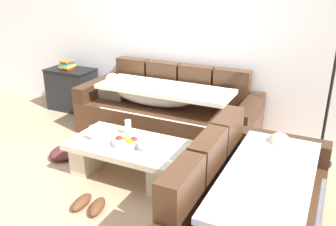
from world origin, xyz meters
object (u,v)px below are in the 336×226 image
object	(u,v)px
couch_near_window	(251,212)
book_stack_on_cabinet	(67,65)
couch_along_wall	(165,111)
crumpled_garment	(66,152)
wine_glass_near_left	(93,131)
floor_lamp	(329,67)
wine_glass_far_back	(128,125)
coffee_table	(128,155)
fruit_bowl	(127,141)
wine_glass_near_right	(145,142)
side_cabinet	(72,89)
open_magazine	(158,147)
pair_of_shoes	(89,204)

from	to	relation	value
couch_near_window	book_stack_on_cabinet	world-z (taller)	couch_near_window
couch_along_wall	crumpled_garment	size ratio (longest dim) A/B	5.74
wine_glass_near_left	floor_lamp	bearing A→B (deg)	30.56
couch_along_wall	floor_lamp	world-z (taller)	floor_lamp
couch_along_wall	wine_glass_near_left	bearing A→B (deg)	-100.59
couch_along_wall	floor_lamp	xyz separation A→B (m)	(1.84, 0.01, 0.78)
wine_glass_near_left	wine_glass_far_back	distance (m)	0.37
couch_along_wall	coffee_table	distance (m)	1.11
fruit_bowl	wine_glass_near_right	distance (m)	0.27
wine_glass_near_right	side_cabinet	distance (m)	2.57
crumpled_garment	coffee_table	bearing A→B (deg)	-1.92
couch_near_window	coffee_table	bearing A→B (deg)	69.75
wine_glass_near_left	crumpled_garment	size ratio (longest dim) A/B	0.42
coffee_table	open_magazine	distance (m)	0.37
wine_glass_near_right	pair_of_shoes	world-z (taller)	wine_glass_near_right
wine_glass_near_left	crumpled_garment	world-z (taller)	wine_glass_near_left
floor_lamp	fruit_bowl	bearing A→B (deg)	-145.84
couch_along_wall	wine_glass_near_left	world-z (taller)	couch_along_wall
couch_along_wall	wine_glass_far_back	size ratio (longest dim) A/B	13.82
couch_near_window	crumpled_garment	size ratio (longest dim) A/B	4.61
couch_near_window	crumpled_garment	world-z (taller)	couch_near_window
fruit_bowl	wine_glass_near_left	size ratio (longest dim) A/B	1.69
open_magazine	wine_glass_far_back	bearing A→B (deg)	173.54
couch_along_wall	book_stack_on_cabinet	bearing A→B (deg)	172.83
coffee_table	fruit_bowl	bearing A→B (deg)	-65.93
wine_glass_near_left	crumpled_garment	bearing A→B (deg)	164.99
fruit_bowl	wine_glass_near_left	bearing A→B (deg)	-170.30
couch_along_wall	crumpled_garment	xyz separation A→B (m)	(-0.77, -1.07, -0.27)
floor_lamp	couch_along_wall	bearing A→B (deg)	-179.77
couch_near_window	coffee_table	size ratio (longest dim) A/B	1.54
side_cabinet	couch_near_window	bearing A→B (deg)	-29.66
fruit_bowl	open_magazine	xyz separation A→B (m)	(0.31, 0.09, -0.04)
fruit_bowl	floor_lamp	bearing A→B (deg)	34.16
coffee_table	side_cabinet	size ratio (longest dim) A/B	1.67
side_cabinet	wine_glass_far_back	bearing A→B (deg)	-33.59
fruit_bowl	wine_glass_near_right	xyz separation A→B (m)	(0.25, -0.07, 0.07)
couch_near_window	coffee_table	distance (m)	1.50
open_magazine	side_cabinet	distance (m)	2.53
coffee_table	wine_glass_far_back	xyz separation A→B (m)	(-0.10, 0.17, 0.26)
wine_glass_far_back	floor_lamp	xyz separation A→B (m)	(1.83, 0.94, 0.62)
book_stack_on_cabinet	crumpled_garment	world-z (taller)	book_stack_on_cabinet
side_cabinet	crumpled_garment	xyz separation A→B (m)	(0.96, -1.30, -0.26)
couch_along_wall	pair_of_shoes	distance (m)	1.78
wine_glass_far_back	crumpled_garment	xyz separation A→B (m)	(-0.78, -0.14, -0.44)
wine_glass_near_left	couch_near_window	bearing A→B (deg)	-13.03
couch_along_wall	side_cabinet	distance (m)	1.74
open_magazine	couch_near_window	bearing A→B (deg)	-15.48
book_stack_on_cabinet	pair_of_shoes	world-z (taller)	book_stack_on_cabinet
wine_glass_far_back	coffee_table	bearing A→B (deg)	-60.71
coffee_table	book_stack_on_cabinet	distance (m)	2.35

